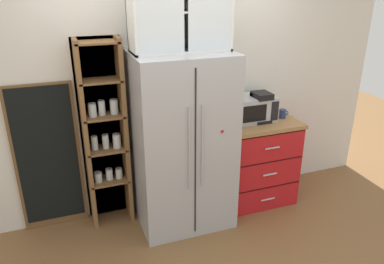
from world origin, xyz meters
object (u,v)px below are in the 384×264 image
(refrigerator, at_px, (182,142))
(mug_navy, at_px, (283,114))
(bottle_amber, at_px, (230,115))
(chalkboard_menu, at_px, (48,158))
(microwave, at_px, (252,108))
(bottle_cobalt, at_px, (262,111))
(coffee_maker, at_px, (260,106))

(refrigerator, bearing_deg, mug_navy, 3.06)
(bottle_amber, xyz_separation_m, chalkboard_menu, (-1.77, 0.26, -0.31))
(microwave, height_order, chalkboard_menu, chalkboard_menu)
(microwave, distance_m, mug_navy, 0.35)
(bottle_amber, bearing_deg, mug_navy, -0.93)
(mug_navy, distance_m, bottle_cobalt, 0.29)
(refrigerator, bearing_deg, coffee_maker, 5.31)
(bottle_cobalt, bearing_deg, chalkboard_menu, 171.70)
(coffee_maker, relative_size, bottle_cobalt, 1.15)
(coffee_maker, bearing_deg, refrigerator, -174.69)
(refrigerator, xyz_separation_m, bottle_cobalt, (0.88, 0.02, 0.20))
(mug_navy, height_order, bottle_cobalt, bottle_cobalt)
(coffee_maker, distance_m, mug_navy, 0.30)
(coffee_maker, bearing_deg, microwave, 146.02)
(coffee_maker, height_order, chalkboard_menu, chalkboard_menu)
(bottle_cobalt, xyz_separation_m, chalkboard_menu, (-2.11, 0.31, -0.32))
(bottle_cobalt, bearing_deg, mug_navy, 7.75)
(refrigerator, relative_size, chalkboard_menu, 1.18)
(mug_navy, bearing_deg, bottle_amber, 179.07)
(refrigerator, xyz_separation_m, mug_navy, (1.15, 0.06, 0.12))
(coffee_maker, height_order, bottle_amber, coffee_maker)
(coffee_maker, relative_size, bottle_amber, 1.26)
(refrigerator, bearing_deg, bottle_amber, 7.63)
(mug_navy, height_order, bottle_amber, bottle_amber)
(refrigerator, xyz_separation_m, coffee_maker, (0.88, 0.08, 0.23))
(refrigerator, relative_size, bottle_amber, 6.99)
(bottle_cobalt, relative_size, chalkboard_menu, 0.18)
(coffee_maker, bearing_deg, bottle_cobalt, -90.00)
(refrigerator, distance_m, bottle_cobalt, 0.90)
(chalkboard_menu, bearing_deg, microwave, -5.81)
(microwave, xyz_separation_m, coffee_maker, (0.06, -0.04, 0.03))
(mug_navy, xyz_separation_m, bottle_amber, (-0.62, 0.01, 0.06))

